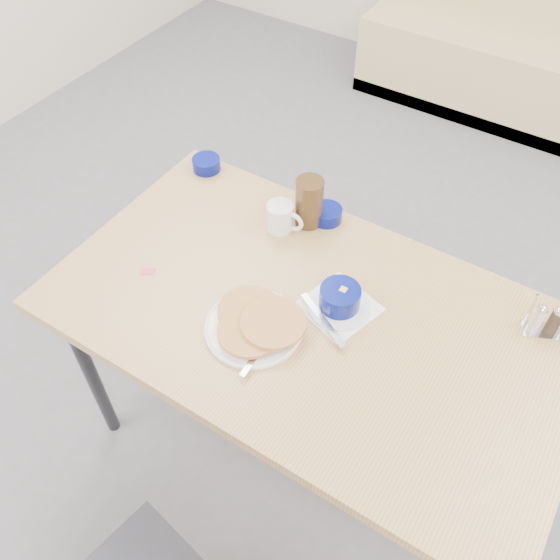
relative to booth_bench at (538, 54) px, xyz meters
The scene contains 11 objects.
ground 2.81m from the booth_bench, 90.00° to the right, with size 6.00×6.00×0.00m, color slate.
booth_bench is the anchor object (origin of this frame).
dining_table 2.56m from the booth_bench, 90.00° to the right, with size 1.40×0.80×0.76m.
pancake_plate 2.69m from the booth_bench, 92.01° to the right, with size 0.26×0.27×0.05m.
coffee_mug 2.36m from the booth_bench, 95.88° to the right, with size 0.12×0.08×0.09m.
grits_setting 2.52m from the booth_bench, 88.70° to the right, with size 0.22×0.24×0.08m.
creamer_bowl 2.32m from the booth_bench, 105.29° to the right, with size 0.09×0.09×0.04m.
butter_bowl 2.24m from the booth_bench, 93.69° to the right, with size 0.09×0.09×0.04m.
amber_tumbler 2.29m from the booth_bench, 94.70° to the right, with size 0.08×0.08×0.16m, color #3F2A14.
condiment_caddy 2.37m from the booth_bench, 76.69° to the right, with size 0.11×0.09×0.11m.
sugar_wrapper 2.73m from the booth_bench, 99.90° to the right, with size 0.04×0.03×0.00m, color #E64C5E.
Camera 1 is at (0.45, -0.61, 2.01)m, focal length 38.00 mm.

